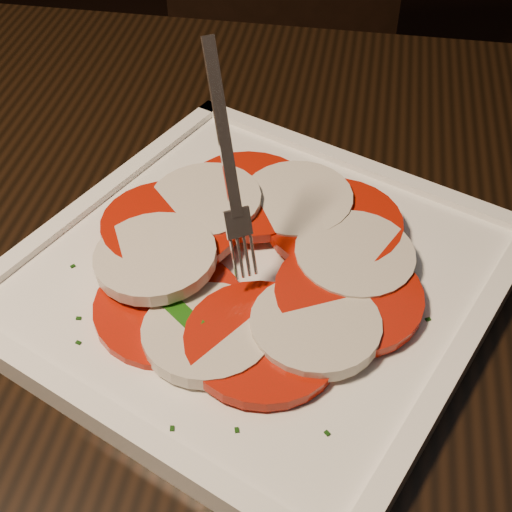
% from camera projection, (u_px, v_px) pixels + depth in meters
% --- Properties ---
extents(ground, '(6.00, 6.00, 0.00)m').
position_uv_depth(ground, '(115.00, 429.00, 1.30)').
color(ground, black).
rests_on(ground, ground).
extents(table, '(1.25, 0.87, 0.75)m').
position_uv_depth(table, '(192.00, 340.00, 0.62)').
color(table, black).
rests_on(table, ground).
extents(chair, '(0.54, 0.54, 0.93)m').
position_uv_depth(chair, '(292.00, 49.00, 1.24)').
color(chair, black).
rests_on(chair, ground).
extents(plate, '(0.41, 0.41, 0.01)m').
position_uv_depth(plate, '(256.00, 278.00, 0.52)').
color(plate, white).
rests_on(plate, table).
extents(caprese_salad, '(0.26, 0.26, 0.03)m').
position_uv_depth(caprese_salad, '(256.00, 260.00, 0.51)').
color(caprese_salad, '#B81004').
rests_on(caprese_salad, plate).
extents(fork, '(0.06, 0.07, 0.15)m').
position_uv_depth(fork, '(224.00, 156.00, 0.46)').
color(fork, white).
rests_on(fork, caprese_salad).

